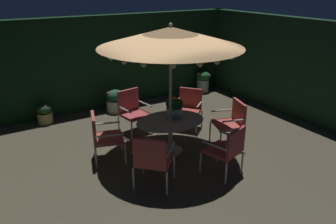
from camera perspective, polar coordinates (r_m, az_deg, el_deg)
The scene contains 15 objects.
ground_plane at distance 7.38m, azimuth -0.60°, elevation -6.61°, with size 8.54×7.08×0.02m, color #4E4836.
hedge_backdrop_rear at distance 9.83m, azimuth -10.95°, elevation 8.29°, with size 8.54×0.30×2.59m, color #16341A.
hedge_backdrop_right at distance 9.58m, azimuth 21.19°, elevation 6.89°, with size 0.30×7.08×2.59m, color #1B3720.
patio_dining_table at distance 7.10m, azimuth 0.40°, elevation -2.39°, with size 1.50×1.16×0.73m.
patio_umbrella at distance 6.58m, azimuth 0.45°, elevation 12.56°, with size 2.85×2.85×2.72m.
centerpiece_planter at distance 7.11m, azimuth 1.09°, elevation 1.05°, with size 0.37×0.37×0.46m.
patio_chair_north at distance 7.56m, azimuth 10.76°, elevation -1.32°, with size 0.74×0.79×1.00m.
patio_chair_northeast at distance 8.36m, azimuth 3.56°, elevation 1.04°, with size 0.82×0.83×0.97m.
patio_chair_east at distance 8.16m, azimuth -6.07°, elevation 0.54°, with size 0.72×0.68×1.02m.
patio_chair_southeast at distance 6.91m, azimuth -10.96°, elevation -3.69°, with size 0.76×0.80×1.00m.
patio_chair_south at distance 5.88m, azimuth -2.65°, elevation -7.75°, with size 0.87×0.87×1.02m.
patio_chair_southwest at distance 6.37m, azimuth 10.01°, elevation -5.99°, with size 0.76×0.75×0.97m.
potted_plant_right_far at distance 9.53m, azimuth -8.91°, elevation 1.90°, with size 0.50×0.50×0.64m.
potted_plant_back_right at distance 9.22m, azimuth -20.17°, elevation -0.21°, with size 0.39×0.39×0.53m.
potted_plant_back_left at distance 11.20m, azimuth 5.93°, elevation 5.34°, with size 0.46×0.46×0.70m.
Camera 1 is at (-3.34, -5.60, 3.45)m, focal length 35.97 mm.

